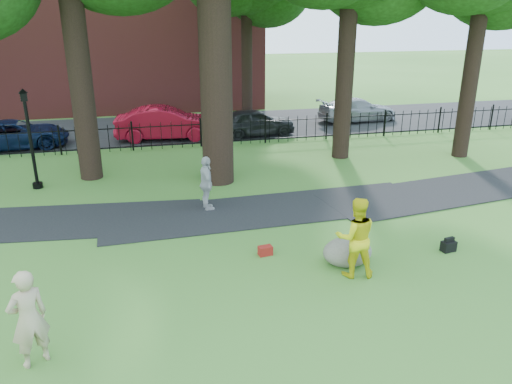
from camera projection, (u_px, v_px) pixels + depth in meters
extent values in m
plane|color=#376925|center=(266.00, 276.00, 11.65)|extent=(120.00, 120.00, 0.00)
cube|color=black|center=(267.00, 210.00, 15.43)|extent=(36.07, 3.85, 0.03)
cube|color=black|center=(192.00, 127.00, 26.28)|extent=(80.00, 7.00, 0.02)
cube|color=black|center=(200.00, 124.00, 22.27)|extent=(44.00, 0.04, 0.04)
cube|color=black|center=(201.00, 143.00, 22.56)|extent=(44.00, 0.04, 0.04)
cube|color=maroon|center=(108.00, 7.00, 30.67)|extent=(18.00, 8.00, 12.00)
cylinder|color=black|center=(215.00, 29.00, 16.24)|extent=(1.10, 1.10, 10.50)
cylinder|color=black|center=(77.00, 50.00, 16.89)|extent=(0.80, 0.80, 9.10)
cylinder|color=black|center=(346.00, 54.00, 19.60)|extent=(0.70, 0.70, 8.40)
cylinder|color=black|center=(473.00, 58.00, 19.82)|extent=(0.64, 0.64, 8.05)
imported|color=tan|center=(29.00, 319.00, 8.47)|extent=(0.79, 0.72, 1.82)
imported|color=#D5C711|center=(356.00, 237.00, 11.37)|extent=(1.05, 0.88, 1.92)
imported|color=#A1A2A6|center=(206.00, 184.00, 15.19)|extent=(0.51, 1.04, 1.71)
ellipsoid|color=slate|center=(348.00, 250.00, 12.12)|extent=(1.25, 0.96, 0.71)
cylinder|color=black|center=(31.00, 146.00, 16.86)|extent=(0.11, 0.11, 3.03)
cylinder|color=black|center=(38.00, 185.00, 17.35)|extent=(0.34, 0.34, 0.19)
cube|color=black|center=(24.00, 97.00, 16.29)|extent=(0.25, 0.25, 0.28)
cone|color=black|center=(23.00, 91.00, 16.23)|extent=(0.30, 0.30, 0.15)
cube|color=black|center=(448.00, 246.00, 12.79)|extent=(0.39, 0.28, 0.27)
cube|color=maroon|center=(265.00, 251.00, 12.60)|extent=(0.37, 0.26, 0.24)
imported|color=maroon|center=(166.00, 123.00, 23.64)|extent=(4.82, 2.01, 1.55)
imported|color=#0B1738|center=(15.00, 134.00, 22.17)|extent=(4.72, 2.58, 1.25)
imported|color=black|center=(255.00, 122.00, 24.37)|extent=(4.04, 1.93, 1.33)
imported|color=#95979E|center=(357.00, 110.00, 27.53)|extent=(4.58, 2.24, 1.28)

